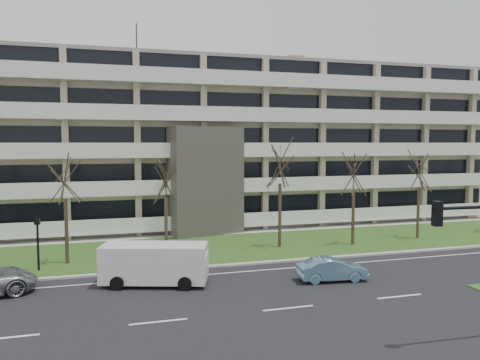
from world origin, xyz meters
name	(u,v)px	position (x,y,z in m)	size (l,w,h in m)	color
ground	(288,308)	(0.00, 0.00, 0.00)	(160.00, 160.00, 0.00)	black
grass_verge	(221,248)	(0.00, 13.00, 0.03)	(90.00, 10.00, 0.06)	#2F541C
curb	(240,264)	(0.00, 8.00, 0.06)	(90.00, 0.35, 0.12)	#B2B2AD
sidewalk	(206,234)	(0.00, 18.50, 0.04)	(90.00, 2.00, 0.08)	#B2B2AD
lane_edge_line	(247,271)	(0.00, 6.50, 0.01)	(90.00, 0.12, 0.01)	white
apartment_building	(191,144)	(-0.01, 25.32, 7.61)	(60.50, 15.10, 18.75)	beige
blue_sedan	(332,269)	(4.00, 3.41, 0.64)	(1.36, 3.89, 1.28)	#72A3C5
white_van	(156,261)	(-5.52, 5.45, 1.32)	(6.02, 3.67, 2.20)	white
pedestrian_signal	(38,236)	(-12.04, 10.09, 2.12)	(0.35, 0.30, 3.33)	black
tree_2	(65,173)	(-10.51, 11.35, 5.79)	(3.73, 3.73, 7.45)	#382B21
tree_3	(165,176)	(-4.09, 12.42, 5.38)	(3.47, 3.47, 6.93)	#382B21
tree_4	(280,158)	(4.17, 12.00, 6.56)	(4.22, 4.22, 8.44)	#382B21
tree_5	(354,170)	(9.74, 11.21, 5.69)	(3.66, 3.66, 7.32)	#382B21
tree_6	(419,167)	(15.95, 11.88, 5.79)	(3.73, 3.73, 7.45)	#382B21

